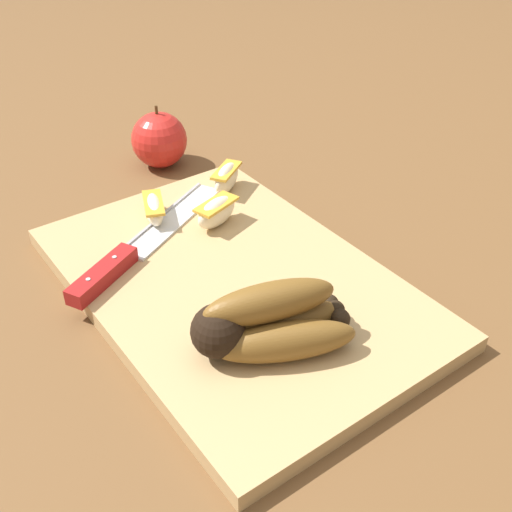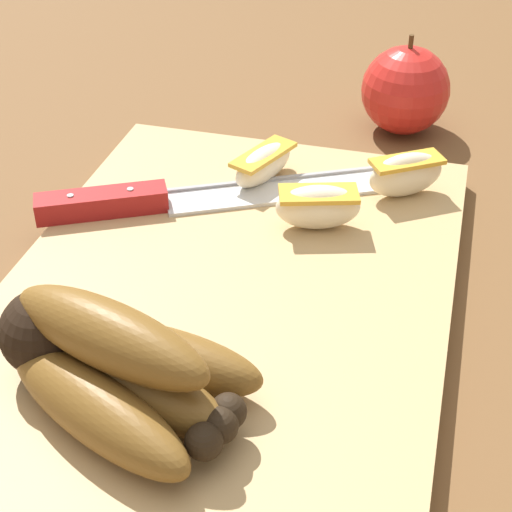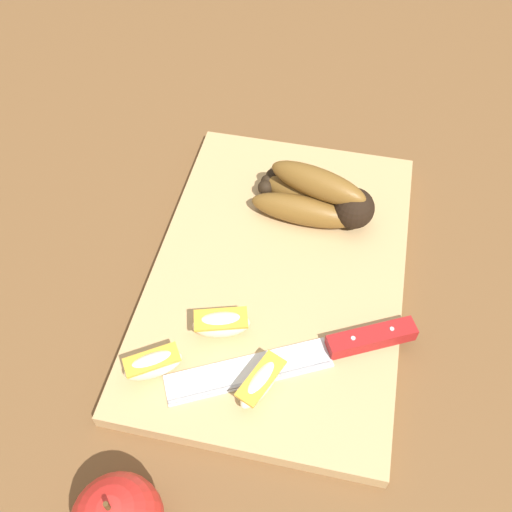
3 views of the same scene
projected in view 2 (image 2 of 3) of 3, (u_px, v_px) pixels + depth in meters
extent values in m
plane|color=brown|center=(222.00, 337.00, 0.54)|extent=(6.00, 6.00, 0.00)
cube|color=tan|center=(220.00, 311.00, 0.55)|extent=(0.45, 0.30, 0.02)
sphere|color=black|center=(44.00, 332.00, 0.47)|extent=(0.05, 0.05, 0.05)
ellipsoid|color=brown|center=(97.00, 409.00, 0.43)|extent=(0.09, 0.14, 0.04)
sphere|color=black|center=(204.00, 442.00, 0.42)|extent=(0.02, 0.02, 0.02)
ellipsoid|color=brown|center=(125.00, 382.00, 0.45)|extent=(0.07, 0.14, 0.04)
sphere|color=black|center=(220.00, 425.00, 0.43)|extent=(0.02, 0.02, 0.02)
ellipsoid|color=brown|center=(151.00, 356.00, 0.47)|extent=(0.05, 0.14, 0.04)
sphere|color=black|center=(228.00, 411.00, 0.43)|extent=(0.02, 0.02, 0.02)
ellipsoid|color=brown|center=(110.00, 336.00, 0.44)|extent=(0.08, 0.14, 0.04)
cylinder|color=white|center=(142.00, 364.00, 0.43)|extent=(0.02, 0.02, 0.00)
cube|color=silver|center=(280.00, 191.00, 0.65)|extent=(0.11, 0.18, 0.00)
cube|color=#99999E|center=(275.00, 179.00, 0.66)|extent=(0.08, 0.16, 0.00)
cube|color=maroon|center=(102.00, 203.00, 0.62)|extent=(0.07, 0.10, 0.02)
cylinder|color=#B2B2B7|center=(70.00, 196.00, 0.61)|extent=(0.01, 0.01, 0.00)
cylinder|color=#B2B2B7|center=(130.00, 189.00, 0.62)|extent=(0.01, 0.01, 0.00)
ellipsoid|color=#F4E5C1|center=(263.00, 165.00, 0.66)|extent=(0.07, 0.05, 0.03)
cube|color=gold|center=(263.00, 155.00, 0.65)|extent=(0.07, 0.05, 0.00)
ellipsoid|color=#F4E5C1|center=(406.00, 175.00, 0.64)|extent=(0.05, 0.06, 0.04)
cube|color=gold|center=(407.00, 161.00, 0.63)|extent=(0.05, 0.06, 0.00)
ellipsoid|color=#F4E5C1|center=(318.00, 207.00, 0.60)|extent=(0.04, 0.07, 0.04)
cube|color=gold|center=(319.00, 194.00, 0.59)|extent=(0.04, 0.06, 0.00)
sphere|color=red|center=(405.00, 90.00, 0.76)|extent=(0.08, 0.08, 0.08)
cylinder|color=#4C3319|center=(411.00, 41.00, 0.73)|extent=(0.00, 0.00, 0.01)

